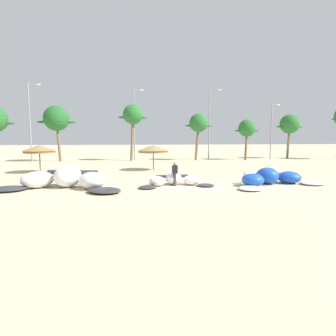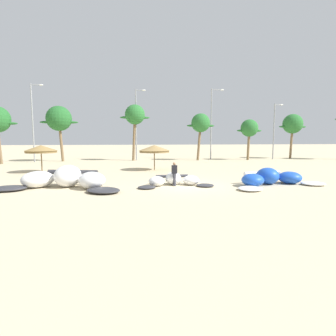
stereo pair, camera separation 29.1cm
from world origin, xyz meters
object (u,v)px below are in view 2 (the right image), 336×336
at_px(kite_left, 174,180).
at_px(person_near_kites, 174,174).
at_px(kite_far_left, 65,179).
at_px(palm_center_left, 201,124).
at_px(lamppost_west_center, 137,122).
at_px(palm_center_right, 249,129).
at_px(lamppost_east, 275,129).
at_px(palm_left_of_gap, 135,115).
at_px(kite_left_of_center, 272,179).
at_px(palm_right_of_gap, 293,124).
at_px(beach_umbrella_middle, 154,149).
at_px(lamppost_west, 33,119).
at_px(lamppost_east_center, 212,121).
at_px(palm_left, 59,119).
at_px(beach_umbrella_near_van, 41,149).

bearing_deg(kite_left, person_near_kites, -93.00).
xyz_separation_m(kite_far_left, person_near_kites, (7.16, -0.26, 0.26)).
bearing_deg(palm_center_left, lamppost_west_center, 172.48).
distance_m(palm_center_right, lamppost_east, 4.55).
bearing_deg(palm_left_of_gap, kite_far_left, -102.76).
distance_m(kite_left_of_center, palm_right_of_gap, 28.98).
distance_m(kite_far_left, palm_center_right, 30.40).
xyz_separation_m(palm_center_left, palm_right_of_gap, (15.66, 1.52, 0.09)).
distance_m(kite_far_left, lamppost_west_center, 23.49).
bearing_deg(beach_umbrella_middle, lamppost_east, 31.56).
relative_size(person_near_kites, lamppost_west, 0.15).
relative_size(lamppost_west, lamppost_west_center, 1.01).
xyz_separation_m(person_near_kites, palm_left_of_gap, (-2.21, 22.12, 5.74)).
relative_size(kite_far_left, kite_left, 1.54).
bearing_deg(lamppost_west, palm_left_of_gap, 4.45).
bearing_deg(palm_left_of_gap, lamppost_west, -175.55).
xyz_separation_m(palm_left_of_gap, palm_right_of_gap, (25.28, 0.74, -1.05)).
bearing_deg(person_near_kites, palm_center_left, 70.85).
relative_size(kite_far_left, palm_center_left, 1.20).
bearing_deg(lamppost_west, lamppost_west_center, 6.21).
distance_m(kite_far_left, kite_left, 7.18).
bearing_deg(kite_far_left, lamppost_east, 38.95).
relative_size(kite_far_left, beach_umbrella_middle, 2.61).
relative_size(kite_left_of_center, palm_center_right, 1.17).
bearing_deg(person_near_kites, lamppost_east_center, 67.19).
height_order(kite_far_left, lamppost_west_center, lamppost_west_center).
height_order(person_near_kites, palm_center_right, palm_center_right).
distance_m(kite_left_of_center, lamppost_east, 25.86).
xyz_separation_m(palm_left, palm_right_of_gap, (35.87, 0.61, -0.45)).
xyz_separation_m(palm_center_right, lamppost_east_center, (-5.12, 2.16, 1.29)).
bearing_deg(palm_left_of_gap, palm_center_right, -4.21).
relative_size(kite_left_of_center, lamppost_east, 0.83).
bearing_deg(kite_left_of_center, person_near_kites, 175.44).
relative_size(kite_left_of_center, lamppost_west, 0.68).
relative_size(person_near_kites, lamppost_east_center, 0.15).
bearing_deg(lamppost_west_center, palm_left, -178.28).
relative_size(kite_left_of_center, lamppost_west_center, 0.68).
distance_m(kite_left, palm_left_of_gap, 22.88).
height_order(person_near_kites, lamppost_east_center, lamppost_east_center).
xyz_separation_m(beach_umbrella_middle, lamppost_west, (-15.29, 11.58, 3.61)).
relative_size(palm_center_left, lamppost_east, 0.81).
distance_m(beach_umbrella_middle, palm_left, 18.12).
xyz_separation_m(kite_left_of_center, lamppost_west, (-22.53, 21.60, 5.33)).
distance_m(palm_left, palm_right_of_gap, 35.88).
relative_size(kite_left, person_near_kites, 3.32).
height_order(beach_umbrella_near_van, person_near_kites, beach_umbrella_near_van).
xyz_separation_m(palm_left, palm_left_of_gap, (10.59, -0.12, 0.60)).
bearing_deg(palm_center_left, kite_left_of_center, -91.81).
relative_size(person_near_kites, lamppost_west_center, 0.16).
bearing_deg(beach_umbrella_middle, kite_left_of_center, -54.16).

